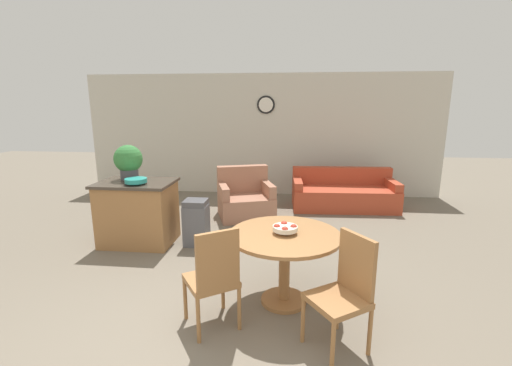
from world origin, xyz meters
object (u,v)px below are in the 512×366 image
(dining_table, at_px, (285,249))
(trash_bin, at_px, (196,222))
(potted_plant, at_px, (128,161))
(kitchen_island, at_px, (138,212))
(armchair, at_px, (245,200))
(fruit_bowl, at_px, (285,228))
(dining_chair_near_right, at_px, (345,288))
(dining_chair_near_left, at_px, (214,275))
(teal_bowl, at_px, (136,181))
(couch, at_px, (343,194))

(dining_table, distance_m, trash_bin, 1.94)
(dining_table, distance_m, potted_plant, 2.86)
(kitchen_island, xyz_separation_m, armchair, (1.39, 1.43, -0.17))
(dining_table, xyz_separation_m, kitchen_island, (-2.18, 1.37, -0.12))
(fruit_bowl, bearing_deg, dining_chair_near_right, -50.11)
(dining_chair_near_left, height_order, armchair, dining_chair_near_left)
(dining_table, relative_size, armchair, 0.96)
(teal_bowl, height_order, trash_bin, teal_bowl)
(kitchen_island, xyz_separation_m, teal_bowl, (0.08, -0.17, 0.51))
(potted_plant, bearing_deg, couch, 30.62)
(dining_chair_near_right, bearing_deg, potted_plant, 19.14)
(potted_plant, distance_m, trash_bin, 1.35)
(potted_plant, xyz_separation_m, couch, (3.43, 2.03, -0.94))
(dining_chair_near_right, relative_size, kitchen_island, 0.92)
(fruit_bowl, relative_size, couch, 0.12)
(teal_bowl, bearing_deg, couch, 36.31)
(trash_bin, height_order, couch, couch)
(kitchen_island, bearing_deg, potted_plant, 137.61)
(dining_chair_near_right, xyz_separation_m, trash_bin, (-1.82, 2.01, -0.20))
(kitchen_island, relative_size, teal_bowl, 3.56)
(dining_chair_near_left, distance_m, trash_bin, 2.04)
(dining_chair_near_left, bearing_deg, trash_bin, 76.21)
(couch, bearing_deg, kitchen_island, -149.11)
(dining_table, bearing_deg, trash_bin, 133.22)
(couch, bearing_deg, trash_bin, -140.95)
(kitchen_island, relative_size, armchair, 0.91)
(kitchen_island, bearing_deg, dining_table, -32.26)
(dining_chair_near_right, distance_m, potted_plant, 3.62)
(fruit_bowl, bearing_deg, couch, 72.89)
(potted_plant, relative_size, trash_bin, 0.76)
(dining_chair_near_left, relative_size, fruit_bowl, 3.95)
(potted_plant, xyz_separation_m, trash_bin, (1.02, -0.12, -0.87))
(potted_plant, bearing_deg, dining_chair_near_right, -36.84)
(fruit_bowl, bearing_deg, dining_table, 58.90)
(potted_plant, distance_m, armchair, 2.21)
(dining_chair_near_right, relative_size, fruit_bowl, 3.95)
(potted_plant, height_order, couch, potted_plant)
(trash_bin, height_order, armchair, armchair)
(dining_chair_near_right, distance_m, couch, 4.21)
(dining_table, relative_size, kitchen_island, 1.05)
(teal_bowl, bearing_deg, dining_table, -29.98)
(trash_bin, bearing_deg, dining_chair_near_left, -69.77)
(dining_chair_near_left, bearing_deg, armchair, 59.01)
(armchair, bearing_deg, dining_chair_near_left, -105.63)
(dining_chair_near_left, height_order, trash_bin, dining_chair_near_left)
(potted_plant, bearing_deg, trash_bin, -6.76)
(kitchen_island, bearing_deg, trash_bin, 1.59)
(dining_table, distance_m, kitchen_island, 2.58)
(fruit_bowl, distance_m, trash_bin, 1.98)
(dining_chair_near_left, height_order, couch, dining_chair_near_left)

